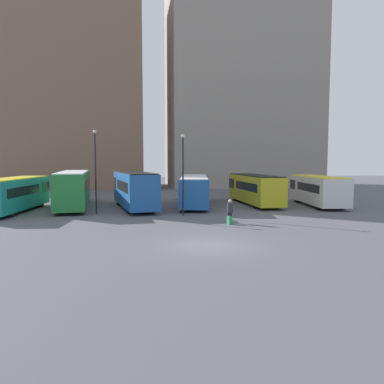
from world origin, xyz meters
TOP-DOWN VIEW (x-y plane):
  - ground_plane at (0.00, 0.00)m, footprint 160.00×160.00m
  - building_block_left at (-14.41, 44.72)m, footprint 24.29×14.84m
  - building_block_right at (14.26, 44.72)m, footprint 24.00×16.67m
  - bus_0 at (-13.58, 14.69)m, footprint 3.70×10.06m
  - bus_1 at (-9.18, 17.33)m, footprint 3.49×12.33m
  - bus_2 at (-3.65, 15.42)m, footprint 4.08×10.28m
  - bus_3 at (2.03, 16.87)m, footprint 4.36×11.29m
  - bus_4 at (8.01, 16.95)m, footprint 2.54×10.24m
  - bus_5 at (13.60, 14.92)m, footprint 3.62×9.31m
  - traveler at (2.80, 6.39)m, footprint 0.50×0.50m
  - suitcase at (2.64, 5.90)m, footprint 0.29×0.45m
  - lamp_post_0 at (0.08, 10.33)m, footprint 0.28×0.28m
  - lamp_post_1 at (-6.69, 12.41)m, footprint 0.28×0.28m

SIDE VIEW (x-z plane):
  - ground_plane at x=0.00m, z-range 0.00..0.00m
  - suitcase at x=2.64m, z-range -0.12..0.68m
  - traveler at x=2.80m, z-range 0.15..1.79m
  - bus_5 at x=13.60m, z-range 0.12..2.92m
  - bus_3 at x=2.03m, z-range 0.13..2.91m
  - bus_0 at x=-13.58m, z-range 0.13..2.96m
  - bus_4 at x=8.01m, z-range 0.13..3.00m
  - bus_2 at x=-3.65m, z-range 0.14..3.39m
  - bus_1 at x=-9.18m, z-range 0.15..3.42m
  - lamp_post_0 at x=0.08m, z-range 0.51..6.79m
  - lamp_post_1 at x=-6.69m, z-range 0.52..7.21m
  - building_block_left at x=-14.41m, z-range 0.00..31.71m
  - building_block_right at x=14.26m, z-range 0.00..44.67m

